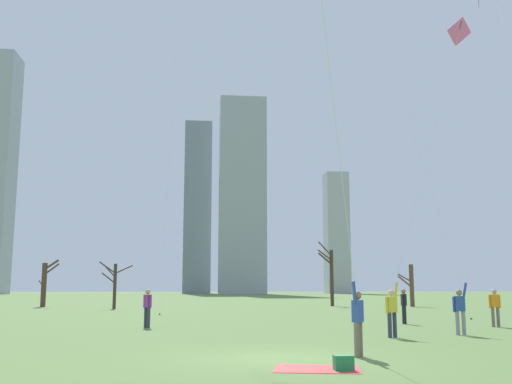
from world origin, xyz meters
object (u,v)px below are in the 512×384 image
Objects in this scene: kite_flyer_far_back_red at (498,226)px; bystander_watching_nearby at (404,304)px; kite_flyer_foreground_right_pink at (406,250)px; bare_tree_center at (45,283)px; kite_flyer_midfield_center_green at (346,212)px; picnic_spot at (332,365)px; bare_tree_leftmost at (115,282)px; bare_tree_right_of_center at (411,284)px; bare_tree_left_of_center at (331,274)px; bystander_strolling_midfield at (147,306)px; bystander_far_off_by_trees at (495,306)px.

bystander_watching_nearby is at bearing 103.68° from kite_flyer_far_back_red.
kite_flyer_foreground_right_pink is 3.18× the size of bare_tree_center.
kite_flyer_midfield_center_green is 8.75× the size of picnic_spot.
picnic_spot is 0.50× the size of bare_tree_center.
kite_flyer_foreground_right_pink is 7.46m from bystander_watching_nearby.
bare_tree_leftmost is 1.03× the size of bare_tree_right_of_center.
bystander_watching_nearby is at bearing -95.30° from bare_tree_left_of_center.
kite_flyer_far_back_red is 7.26× the size of picnic_spot.
kite_flyer_foreground_right_pink reaches higher than bare_tree_center.
kite_flyer_foreground_right_pink is 9.78m from picnic_spot.
picnic_spot is at bearing -134.30° from kite_flyer_far_back_red.
kite_flyer_midfield_center_green is 43.46m from bare_tree_center.
bare_tree_left_of_center reaches higher than bare_tree_center.
bare_tree_right_of_center is at bearing -4.92° from bare_tree_center.
kite_flyer_midfield_center_green is 11.05× the size of bystander_watching_nearby.
bystander_strolling_midfield is 30.73m from bare_tree_left_of_center.
bare_tree_left_of_center is (18.63, 4.21, 0.79)m from bare_tree_leftmost.
bare_tree_center is 8.23m from bare_tree_leftmost.
bare_tree_leftmost is 25.40m from bare_tree_right_of_center.
bystander_strolling_midfield is 0.40× the size of bare_tree_center.
bystander_far_off_by_trees is at bearing -50.92° from bare_tree_leftmost.
kite_flyer_far_back_red is 7.16m from bystander_watching_nearby.
bystander_far_off_by_trees is (5.47, 4.41, -2.14)m from kite_flyer_foreground_right_pink.
bystander_strolling_midfield is at bearing -68.28° from bare_tree_center.
kite_flyer_far_back_red is 32.13m from bare_tree_left_of_center.
bystander_far_off_by_trees is 30.92m from bare_tree_leftmost.
bystander_far_off_by_trees is at bearing -88.28° from bare_tree_left_of_center.
bystander_far_off_by_trees is (1.71, 3.91, -3.07)m from kite_flyer_far_back_red.
bare_tree_leftmost is (-4.45, 22.98, 1.15)m from bystander_strolling_midfield.
picnic_spot is 37.72m from bare_tree_leftmost.
bare_tree_right_of_center is (6.69, -2.11, -0.89)m from bare_tree_left_of_center.
kite_flyer_midfield_center_green is 14.90m from bystander_far_off_by_trees.
kite_flyer_midfield_center_green reaches higher than kite_flyer_far_back_red.
kite_flyer_midfield_center_green is 7.92m from kite_flyer_foreground_right_pink.
bare_tree_center reaches higher than bystander_watching_nearby.
bare_tree_right_of_center is at bearing 69.03° from bystander_watching_nearby.
bare_tree_leftmost is at bearing -36.16° from bare_tree_center.
bystander_strolling_midfield is 0.44× the size of bare_tree_right_of_center.
bystander_far_off_by_trees is 0.28× the size of bare_tree_left_of_center.
bystander_watching_nearby is (2.23, 6.79, -2.14)m from kite_flyer_foreground_right_pink.
bystander_strolling_midfield is 32.65m from bare_tree_right_of_center.
kite_flyer_foreground_right_pink reaches higher than picnic_spot.
bare_tree_center is (-22.87, 26.45, 1.17)m from bystander_watching_nearby.
kite_flyer_far_back_red reaches higher than picnic_spot.
kite_flyer_foreground_right_pink is 39.14m from bare_tree_center.
bystander_strolling_midfield is at bearing -129.75° from bare_tree_right_of_center.
kite_flyer_far_back_red is at bearing 7.58° from kite_flyer_foreground_right_pink.
bystander_far_off_by_trees is (15.02, -1.00, 0.00)m from bystander_strolling_midfield.
bare_tree_right_of_center is at bearing -17.47° from bare_tree_left_of_center.
bystander_far_off_by_trees is 28.27m from bare_tree_left_of_center.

